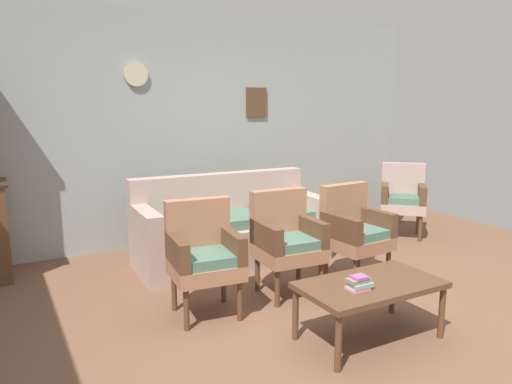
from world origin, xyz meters
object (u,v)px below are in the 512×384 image
at_px(coffee_table, 370,288).
at_px(armchair_by_doorway, 286,238).
at_px(armchair_row_middle, 354,229).
at_px(wingback_chair_by_fireplace, 403,196).
at_px(armchair_near_cabinet, 204,253).
at_px(floral_couch, 230,231).
at_px(floor_vase_by_wall, 392,199).
at_px(book_stack_on_table, 359,283).

bearing_deg(coffee_table, armchair_by_doorway, 93.44).
relative_size(armchair_row_middle, wingback_chair_by_fireplace, 1.00).
xyz_separation_m(armchair_near_cabinet, armchair_by_doorway, (0.79, 0.04, 0.00)).
xyz_separation_m(floral_couch, wingback_chair_by_fireplace, (2.32, -0.14, 0.17)).
height_order(armchair_near_cabinet, wingback_chair_by_fireplace, same).
xyz_separation_m(armchair_by_doorway, wingback_chair_by_fireplace, (2.27, 0.88, 0.00)).
bearing_deg(armchair_row_middle, floral_couch, 125.60).
distance_m(armchair_near_cabinet, floor_vase_by_wall, 3.86).
relative_size(armchair_near_cabinet, book_stack_on_table, 5.40).
relative_size(armchair_by_doorway, wingback_chair_by_fireplace, 1.00).
relative_size(armchair_near_cabinet, floor_vase_by_wall, 1.46).
bearing_deg(floor_vase_by_wall, armchair_by_doorway, -150.85).
relative_size(wingback_chair_by_fireplace, book_stack_on_table, 5.40).
bearing_deg(floor_vase_by_wall, armchair_row_middle, -142.08).
relative_size(armchair_near_cabinet, coffee_table, 0.90).
bearing_deg(book_stack_on_table, coffee_table, 21.16).
height_order(floral_couch, armchair_row_middle, same).
relative_size(coffee_table, floor_vase_by_wall, 1.63).
bearing_deg(armchair_row_middle, coffee_table, -124.63).
xyz_separation_m(armchair_near_cabinet, book_stack_on_table, (0.69, -1.02, -0.04)).
relative_size(armchair_near_cabinet, armchair_row_middle, 1.00).
height_order(armchair_by_doorway, floor_vase_by_wall, armchair_by_doorway).
height_order(coffee_table, book_stack_on_table, book_stack_on_table).
height_order(armchair_row_middle, wingback_chair_by_fireplace, same).
height_order(armchair_row_middle, book_stack_on_table, armchair_row_middle).
xyz_separation_m(armchair_row_middle, floor_vase_by_wall, (2.02, 1.57, -0.19)).
relative_size(floral_couch, book_stack_on_table, 11.94).
height_order(wingback_chair_by_fireplace, coffee_table, wingback_chair_by_fireplace).
bearing_deg(floral_couch, book_stack_on_table, -91.38).
bearing_deg(floral_couch, wingback_chair_by_fireplace, -3.39).
bearing_deg(armchair_near_cabinet, floor_vase_by_wall, 23.98).
relative_size(armchair_row_middle, floor_vase_by_wall, 1.46).
relative_size(armchair_row_middle, book_stack_on_table, 5.40).
bearing_deg(floral_couch, armchair_row_middle, -54.40).
xyz_separation_m(floral_couch, coffee_table, (0.11, -2.02, 0.05)).
distance_m(book_stack_on_table, floor_vase_by_wall, 3.84).
distance_m(armchair_near_cabinet, book_stack_on_table, 1.23).
bearing_deg(armchair_by_doorway, armchair_near_cabinet, -176.94).
distance_m(coffee_table, book_stack_on_table, 0.19).
distance_m(armchair_row_middle, floor_vase_by_wall, 2.57).
distance_m(armchair_by_doorway, floor_vase_by_wall, 3.14).
bearing_deg(armchair_near_cabinet, armchair_by_doorway, 3.06).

